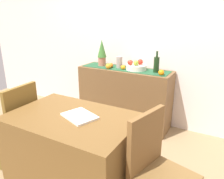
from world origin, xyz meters
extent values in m
cube|color=#977C56|center=(0.00, 0.00, -0.01)|extent=(6.40, 6.40, 0.02)
cube|color=silver|center=(0.00, 1.18, 1.35)|extent=(6.40, 0.06, 2.70)
cube|color=brown|center=(-0.16, 0.92, 0.42)|extent=(1.33, 0.42, 0.84)
cube|color=#225232|center=(-0.16, 0.92, 0.84)|extent=(1.25, 0.32, 0.01)
cylinder|color=white|center=(0.01, 0.92, 0.88)|extent=(0.28, 0.28, 0.07)
sphere|color=#99B133|center=(0.02, 0.88, 0.95)|extent=(0.07, 0.07, 0.07)
sphere|color=red|center=(0.05, 0.96, 0.95)|extent=(0.07, 0.07, 0.07)
sphere|color=#BE3827|center=(-0.06, 0.86, 0.95)|extent=(0.07, 0.07, 0.07)
cylinder|color=black|center=(0.29, 0.92, 0.94)|extent=(0.07, 0.07, 0.21)
cylinder|color=black|center=(0.29, 0.92, 1.08)|extent=(0.03, 0.03, 0.08)
cylinder|color=#A39790|center=(-0.25, 0.92, 0.92)|extent=(0.08, 0.08, 0.16)
cylinder|color=#B66E56|center=(-0.54, 0.92, 0.91)|extent=(0.11, 0.11, 0.13)
cone|color=#3C722F|center=(-0.54, 0.92, 1.10)|extent=(0.13, 0.13, 0.25)
sphere|color=orange|center=(-0.37, 0.88, 0.87)|extent=(0.07, 0.07, 0.07)
sphere|color=orange|center=(0.39, 0.81, 0.88)|extent=(0.07, 0.07, 0.07)
sphere|color=orange|center=(-0.36, 0.80, 0.88)|extent=(0.08, 0.08, 0.08)
sphere|color=orange|center=(-0.16, 0.86, 0.87)|extent=(0.06, 0.06, 0.06)
cube|color=brown|center=(0.02, -0.49, 0.37)|extent=(1.09, 0.72, 0.74)
cube|color=white|center=(0.09, -0.47, 0.75)|extent=(0.34, 0.29, 0.02)
cube|color=brown|center=(-0.80, -0.49, 0.23)|extent=(0.42, 0.42, 0.45)
cube|color=brown|center=(-0.62, -0.48, 0.68)|extent=(0.06, 0.40, 0.45)
cube|color=brown|center=(0.68, -0.45, 0.68)|extent=(0.14, 0.40, 0.45)
camera|label=1|loc=(1.15, -1.81, 1.55)|focal=35.28mm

